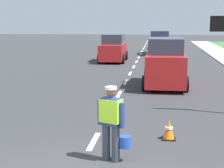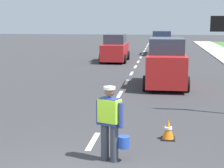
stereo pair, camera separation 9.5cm
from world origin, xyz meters
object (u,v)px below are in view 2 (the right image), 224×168
(road_worker, at_px, (111,120))
(car_outgoing_ahead, at_px, (166,64))
(car_outgoing_far, at_px, (162,43))
(car_oncoming_second, at_px, (115,49))
(traffic_cone_near, at_px, (168,130))

(road_worker, distance_m, car_outgoing_ahead, 9.43)
(car_outgoing_far, bearing_deg, road_worker, -92.36)
(car_outgoing_ahead, xyz_separation_m, car_oncoming_second, (-3.64, 9.80, -0.11))
(car_outgoing_ahead, distance_m, car_oncoming_second, 10.46)
(traffic_cone_near, xyz_separation_m, car_oncoming_second, (-3.63, 17.50, 0.68))
(road_worker, distance_m, car_outgoing_far, 25.25)
(road_worker, bearing_deg, car_outgoing_far, 87.64)
(traffic_cone_near, height_order, car_outgoing_ahead, car_outgoing_ahead)
(road_worker, bearing_deg, car_oncoming_second, 97.00)
(car_oncoming_second, bearing_deg, traffic_cone_near, -78.27)
(car_oncoming_second, bearing_deg, car_outgoing_far, 60.89)
(car_outgoing_ahead, height_order, car_oncoming_second, car_outgoing_ahead)
(car_outgoing_ahead, xyz_separation_m, car_outgoing_far, (-0.25, 15.89, -0.07))
(road_worker, xyz_separation_m, car_outgoing_far, (1.04, 25.23, 0.04))
(traffic_cone_near, xyz_separation_m, car_outgoing_ahead, (0.00, 7.69, 0.79))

